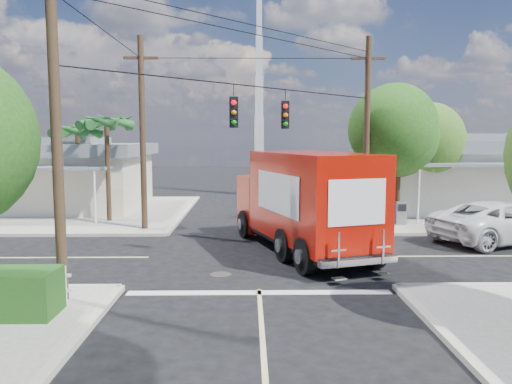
{
  "coord_description": "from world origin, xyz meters",
  "views": [
    {
      "loc": [
        -0.3,
        -18.06,
        4.37
      ],
      "look_at": [
        0.0,
        2.0,
        2.2
      ],
      "focal_mm": 35.0,
      "sensor_mm": 36.0,
      "label": 1
    }
  ],
  "objects": [
    {
      "name": "ground",
      "position": [
        0.0,
        0.0,
        0.0
      ],
      "size": [
        120.0,
        120.0,
        0.0
      ],
      "primitive_type": "plane",
      "color": "black",
      "rests_on": "ground"
    },
    {
      "name": "sidewalk_ne",
      "position": [
        10.88,
        10.88,
        0.07
      ],
      "size": [
        14.12,
        14.12,
        0.14
      ],
      "color": "gray",
      "rests_on": "ground"
    },
    {
      "name": "sidewalk_nw",
      "position": [
        -10.88,
        10.88,
        0.07
      ],
      "size": [
        14.12,
        14.12,
        0.14
      ],
      "color": "gray",
      "rests_on": "ground"
    },
    {
      "name": "road_markings",
      "position": [
        0.0,
        -1.47,
        0.01
      ],
      "size": [
        32.0,
        32.0,
        0.01
      ],
      "color": "beige",
      "rests_on": "ground"
    },
    {
      "name": "building_ne",
      "position": [
        12.5,
        11.97,
        2.32
      ],
      "size": [
        11.8,
        10.2,
        4.5
      ],
      "color": "beige",
      "rests_on": "sidewalk_ne"
    },
    {
      "name": "building_nw",
      "position": [
        -12.0,
        12.46,
        2.22
      ],
      "size": [
        10.8,
        10.2,
        4.3
      ],
      "color": "beige",
      "rests_on": "sidewalk_nw"
    },
    {
      "name": "radio_tower",
      "position": [
        0.5,
        20.0,
        5.64
      ],
      "size": [
        0.8,
        0.8,
        17.0
      ],
      "color": "silver",
      "rests_on": "ground"
    },
    {
      "name": "tree_ne_front",
      "position": [
        7.21,
        6.76,
        4.77
      ],
      "size": [
        4.21,
        4.14,
        6.66
      ],
      "color": "#422D1C",
      "rests_on": "sidewalk_ne"
    },
    {
      "name": "tree_ne_back",
      "position": [
        9.81,
        8.96,
        4.19
      ],
      "size": [
        3.77,
        3.66,
        5.82
      ],
      "color": "#422D1C",
      "rests_on": "sidewalk_ne"
    },
    {
      "name": "palm_nw_front",
      "position": [
        -7.5,
        7.5,
        5.04
      ],
      "size": [
        3.01,
        3.08,
        5.59
      ],
      "color": "#422D1C",
      "rests_on": "sidewalk_nw"
    },
    {
      "name": "palm_nw_back",
      "position": [
        -9.5,
        9.0,
        4.67
      ],
      "size": [
        3.01,
        3.08,
        5.19
      ],
      "color": "#422D1C",
      "rests_on": "sidewalk_nw"
    },
    {
      "name": "utility_poles",
      "position": [
        -1.58,
        1.6,
        4.67
      ],
      "size": [
        12.0,
        10.68,
        9.0
      ],
      "color": "#473321",
      "rests_on": "ground"
    },
    {
      "name": "vending_boxes",
      "position": [
        6.5,
        6.2,
        0.69
      ],
      "size": [
        1.9,
        0.5,
        1.1
      ],
      "color": "red",
      "rests_on": "sidewalk_ne"
    },
    {
      "name": "delivery_truck",
      "position": [
        1.79,
        0.83,
        1.95
      ],
      "size": [
        5.2,
        9.25,
        3.85
      ],
      "color": "black",
      "rests_on": "ground"
    },
    {
      "name": "parked_car",
      "position": [
        10.36,
        2.45,
        0.87
      ],
      "size": [
        6.84,
        4.85,
        1.73
      ],
      "primitive_type": "imported",
      "rotation": [
        0.0,
        0.0,
        1.92
      ],
      "color": "silver",
      "rests_on": "ground"
    }
  ]
}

